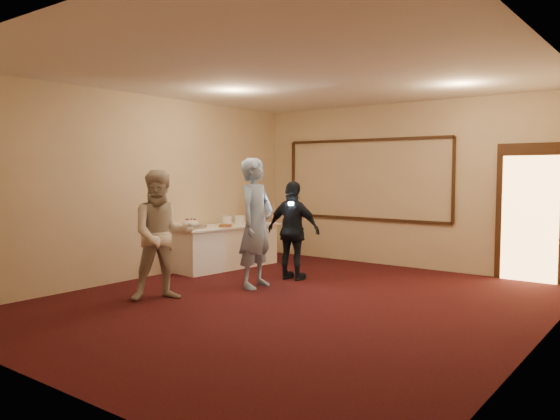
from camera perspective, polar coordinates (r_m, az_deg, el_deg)
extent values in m
plane|color=black|center=(7.38, 1.39, -9.67)|extent=(7.00, 7.00, 0.00)
cube|color=beige|center=(10.22, 12.95, 2.53)|extent=(6.00, 0.04, 3.00)
cube|color=beige|center=(4.79, -23.84, 0.75)|extent=(6.00, 0.04, 3.00)
cube|color=beige|center=(9.25, -13.88, 2.38)|extent=(0.04, 7.00, 3.00)
cube|color=beige|center=(5.94, 25.62, 1.26)|extent=(0.04, 7.00, 3.00)
cube|color=white|center=(7.28, 1.43, 13.94)|extent=(6.00, 7.00, 0.04)
cube|color=black|center=(10.58, 8.88, -0.89)|extent=(3.40, 0.04, 0.05)
cube|color=black|center=(10.56, 8.97, 7.25)|extent=(3.40, 0.04, 0.05)
cube|color=black|center=(11.44, 1.39, 3.28)|extent=(0.05, 0.04, 1.50)
cube|color=black|center=(9.85, 17.68, 2.98)|extent=(0.05, 0.04, 1.50)
cube|color=black|center=(9.52, 24.70, -0.24)|extent=(1.05, 0.06, 2.20)
cube|color=#FFBF66|center=(9.50, 24.64, -0.85)|extent=(0.85, 0.02, 2.00)
cube|color=white|center=(10.03, -5.82, -3.89)|extent=(0.94, 2.08, 0.74)
cube|color=white|center=(9.98, -5.83, -1.70)|extent=(1.04, 2.20, 0.03)
cube|color=silver|center=(9.33, -9.32, -1.93)|extent=(0.36, 0.45, 0.04)
ellipsoid|color=white|center=(9.32, -9.33, -1.42)|extent=(0.28, 0.28, 0.13)
cube|color=silver|center=(9.35, -8.34, -1.77)|extent=(0.17, 0.28, 0.01)
cylinder|color=#F0558B|center=(10.73, -3.14, -0.14)|extent=(0.02, 0.02, 0.40)
cylinder|color=#F0558B|center=(10.74, -3.14, -1.17)|extent=(0.30, 0.30, 0.01)
cylinder|color=#F0558B|center=(10.73, -3.14, -0.32)|extent=(0.23, 0.23, 0.01)
cylinder|color=#F0558B|center=(10.72, -3.14, 0.53)|extent=(0.16, 0.16, 0.01)
cylinder|color=white|center=(10.08, -5.56, -1.11)|extent=(0.19, 0.19, 0.16)
cylinder|color=white|center=(10.07, -5.56, -0.65)|extent=(0.20, 0.20, 0.01)
cylinder|color=white|center=(10.12, -4.24, -1.06)|extent=(0.20, 0.20, 0.17)
cylinder|color=white|center=(10.11, -4.25, -0.57)|extent=(0.21, 0.21, 0.01)
cylinder|color=white|center=(9.63, -5.73, -1.79)|extent=(0.26, 0.26, 0.01)
cylinder|color=brown|center=(9.62, -5.73, -1.63)|extent=(0.22, 0.22, 0.04)
imported|color=#87ABDE|center=(8.20, -2.52, -1.38)|extent=(0.56, 0.77, 1.95)
imported|color=beige|center=(7.59, -12.23, -2.57)|extent=(1.03, 1.09, 1.77)
imported|color=black|center=(8.80, 1.41, -2.16)|extent=(0.97, 0.48, 1.60)
cube|color=white|center=(8.63, 1.15, 0.66)|extent=(0.07, 0.04, 0.05)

